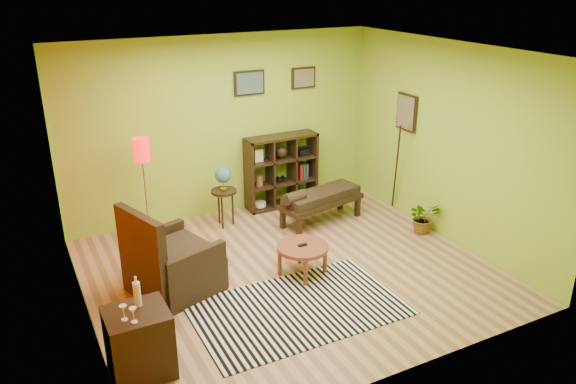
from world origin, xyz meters
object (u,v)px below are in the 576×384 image
side_cabinet (139,342)px  bench (319,198)px  potted_plant (423,220)px  globe_table (223,182)px  coffee_table (303,250)px  armchair (170,266)px  floor_lamp (142,160)px  cube_shelf (282,171)px

side_cabinet → bench: bearing=34.0°
potted_plant → globe_table: bearing=148.0°
coffee_table → globe_table: 1.91m
armchair → coffee_table: bearing=-13.3°
coffee_table → bench: (0.99, 1.27, 0.05)m
floor_lamp → globe_table: bearing=4.1°
side_cabinet → floor_lamp: 2.97m
cube_shelf → bench: size_ratio=0.84×
side_cabinet → cube_shelf: bearing=45.1°
side_cabinet → bench: (3.30, 2.23, 0.06)m
globe_table → coffee_table: bearing=-79.5°
floor_lamp → cube_shelf: floor_lamp is taller
coffee_table → cube_shelf: size_ratio=0.55×
globe_table → cube_shelf: cube_shelf is taller
bench → potted_plant: size_ratio=2.93×
floor_lamp → cube_shelf: size_ratio=1.31×
armchair → cube_shelf: 3.02m
coffee_table → bench: bearing=52.0°
armchair → globe_table: bearing=48.9°
coffee_table → globe_table: globe_table is taller
armchair → globe_table: (1.28, 1.46, 0.37)m
cube_shelf → potted_plant: bearing=-53.9°
globe_table → cube_shelf: (1.15, 0.32, -0.12)m
floor_lamp → side_cabinet: bearing=-106.1°
globe_table → armchair: bearing=-131.1°
bench → potted_plant: 1.58m
bench → side_cabinet: bearing=-146.0°
bench → potted_plant: bearing=-40.0°
coffee_table → side_cabinet: bearing=-157.5°
side_cabinet → potted_plant: bearing=15.1°
floor_lamp → bench: 2.71m
potted_plant → side_cabinet: bearing=-164.9°
armchair → floor_lamp: floor_lamp is taller
coffee_table → floor_lamp: size_ratio=0.42×
side_cabinet → coffee_table: bearing=22.5°
coffee_table → potted_plant: size_ratio=1.36×
side_cabinet → floor_lamp: size_ratio=0.64×
cube_shelf → globe_table: bearing=-164.4°
coffee_table → bench: bench is taller
armchair → side_cabinet: 1.51m
floor_lamp → bench: (2.52, -0.49, -0.87)m
armchair → globe_table: 1.98m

